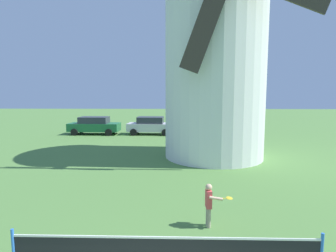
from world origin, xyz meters
name	(u,v)px	position (x,y,z in m)	size (l,w,h in m)	color
windmill	(216,38)	(2.78, 12.80, 6.70)	(9.18, 6.34, 13.73)	white
tennis_net	(165,252)	(0.38, 1.77, 0.69)	(5.97, 0.06, 1.10)	blue
player_far	(209,203)	(1.52, 4.19, 0.69)	(0.73, 0.45, 1.22)	#9E937F
parked_car_green	(94,125)	(-6.65, 21.27, 0.81)	(4.48, 1.99, 1.56)	#1E6638
parked_car_silver	(151,125)	(-1.65, 21.33, 0.81)	(4.11, 2.04, 1.56)	silver
parked_car_cream	(211,127)	(3.60, 20.60, 0.81)	(4.04, 2.24, 1.56)	silver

